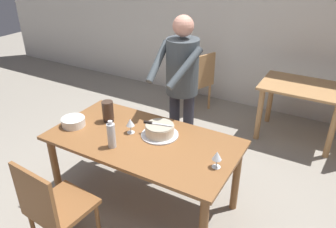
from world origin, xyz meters
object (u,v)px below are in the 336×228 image
at_px(wine_glass_near, 217,156).
at_px(hurricane_lamp, 108,111).
at_px(chair_near_side, 53,206).
at_px(plate_stack, 73,122).
at_px(cake_knife, 152,123).
at_px(wine_glass_far, 130,123).
at_px(person_cutting_cake, 182,81).
at_px(cake_on_platter, 160,130).
at_px(main_dining_table, 143,148).
at_px(water_bottle, 111,135).
at_px(background_table, 301,98).
at_px(background_chair_0, 197,80).

relative_size(wine_glass_near, hurricane_lamp, 0.69).
bearing_deg(chair_near_side, plate_stack, 120.48).
xyz_separation_m(cake_knife, wine_glass_far, (-0.19, -0.07, -0.01)).
bearing_deg(person_cutting_cake, cake_on_platter, -83.19).
xyz_separation_m(main_dining_table, cake_on_platter, (0.10, 0.12, 0.16)).
xyz_separation_m(plate_stack, wine_glass_near, (1.43, 0.06, 0.06)).
distance_m(cake_on_platter, wine_glass_far, 0.28).
distance_m(plate_stack, water_bottle, 0.56).
bearing_deg(plate_stack, person_cutting_cake, 46.69).
relative_size(main_dining_table, cake_on_platter, 5.00).
bearing_deg(water_bottle, wine_glass_far, 89.71).
bearing_deg(wine_glass_near, cake_knife, 166.09).
bearing_deg(cake_on_platter, wine_glass_near, -16.76).
height_order(water_bottle, chair_near_side, water_bottle).
bearing_deg(water_bottle, hurricane_lamp, 132.57).
distance_m(main_dining_table, plate_stack, 0.73).
bearing_deg(cake_on_platter, wine_glass_far, -160.49).
xyz_separation_m(wine_glass_far, water_bottle, (-0.00, -0.27, 0.01)).
xyz_separation_m(cake_knife, chair_near_side, (-0.33, -0.93, -0.37)).
xyz_separation_m(cake_on_platter, background_table, (0.93, 1.89, -0.22)).
height_order(cake_on_platter, plate_stack, cake_on_platter).
xyz_separation_m(cake_knife, background_table, (1.00, 1.91, -0.29)).
relative_size(wine_glass_near, water_bottle, 0.58).
distance_m(water_bottle, background_chair_0, 2.40).
bearing_deg(wine_glass_far, background_chair_0, 98.35).
xyz_separation_m(chair_near_side, background_chair_0, (-0.16, 2.93, 0.00)).
relative_size(hurricane_lamp, chair_near_side, 0.23).
distance_m(cake_knife, water_bottle, 0.39).
distance_m(hurricane_lamp, background_chair_0, 2.04).
bearing_deg(background_table, water_bottle, -117.72).
height_order(cake_knife, hurricane_lamp, hurricane_lamp).
height_order(cake_on_platter, wine_glass_far, wine_glass_far).
bearing_deg(chair_near_side, person_cutting_cake, 77.34).
relative_size(wine_glass_near, background_chair_0, 0.16).
relative_size(plate_stack, background_table, 0.22).
distance_m(plate_stack, hurricane_lamp, 0.34).
bearing_deg(hurricane_lamp, cake_knife, 0.21).
distance_m(main_dining_table, water_bottle, 0.36).
bearing_deg(plate_stack, main_dining_table, 10.39).
height_order(wine_glass_near, water_bottle, water_bottle).
xyz_separation_m(cake_on_platter, background_chair_0, (-0.56, 1.99, -0.31)).
relative_size(plate_stack, water_bottle, 0.88).
height_order(plate_stack, wine_glass_near, wine_glass_near).
height_order(water_bottle, background_chair_0, water_bottle).
distance_m(main_dining_table, cake_knife, 0.25).
xyz_separation_m(background_table, background_chair_0, (-1.49, 0.09, -0.09)).
height_order(person_cutting_cake, chair_near_side, person_cutting_cake).
bearing_deg(main_dining_table, background_chair_0, 102.27).
relative_size(water_bottle, chair_near_side, 0.28).
height_order(wine_glass_far, chair_near_side, chair_near_side).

